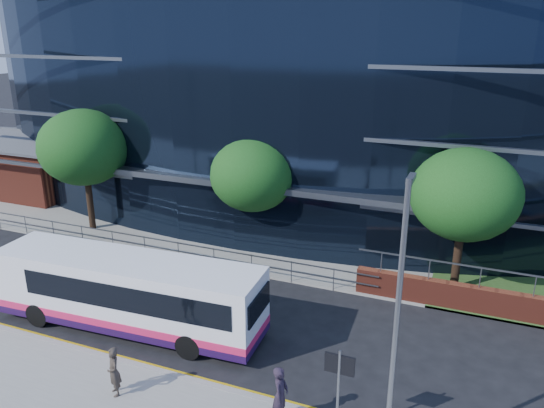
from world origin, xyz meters
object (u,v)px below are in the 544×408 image
at_px(brick_pavilion, 30,164).
at_px(city_bus, 130,292).
at_px(tree_far_b, 253,175).
at_px(pedestrian, 280,395).
at_px(tree_far_a, 84,148).
at_px(pedestrian_b, 114,372).
at_px(street_sign, 339,375).
at_px(tree_far_c, 465,195).
at_px(streetlight_east, 396,325).

distance_m(brick_pavilion, city_bus, 21.45).
xyz_separation_m(tree_far_b, pedestrian, (5.80, -11.18, -3.15)).
relative_size(tree_far_a, pedestrian_b, 4.19).
bearing_deg(street_sign, brick_pavilion, 150.35).
distance_m(brick_pavilion, tree_far_a, 10.48).
bearing_deg(pedestrian, city_bus, 63.97).
bearing_deg(tree_far_c, tree_far_a, 180.00).
xyz_separation_m(street_sign, tree_far_c, (2.50, 10.59, 2.39)).
bearing_deg(pedestrian, brick_pavilion, 53.49).
bearing_deg(city_bus, pedestrian, -23.88).
relative_size(street_sign, pedestrian, 1.54).
bearing_deg(tree_far_b, pedestrian_b, -87.60).
distance_m(tree_far_a, tree_far_b, 10.03).
distance_m(tree_far_a, city_bus, 12.06).
relative_size(tree_far_a, tree_far_b, 1.15).
bearing_deg(city_bus, tree_far_b, 77.02).
bearing_deg(city_bus, tree_far_a, 134.30).
relative_size(street_sign, city_bus, 0.26).
bearing_deg(streetlight_east, tree_far_a, 149.54).
bearing_deg(street_sign, streetlight_east, -21.36).
bearing_deg(tree_far_a, tree_far_c, 0.00).
distance_m(tree_far_b, pedestrian_b, 12.47).
bearing_deg(tree_far_a, street_sign, -31.17).
bearing_deg(pedestrian, street_sign, -92.10).
height_order(city_bus, pedestrian, city_bus).
relative_size(brick_pavilion, tree_far_a, 1.23).
xyz_separation_m(street_sign, pedestrian, (-1.70, -0.09, -1.09)).
bearing_deg(pedestrian_b, brick_pavilion, 179.59).
height_order(city_bus, pedestrian_b, city_bus).
relative_size(street_sign, pedestrian_b, 1.68).
relative_size(brick_pavilion, tree_far_c, 1.32).
bearing_deg(brick_pavilion, streetlight_east, -29.24).
bearing_deg(street_sign, tree_far_a, 148.83).
bearing_deg(tree_far_b, brick_pavilion, 168.12).
relative_size(tree_far_b, tree_far_c, 0.93).
relative_size(city_bus, pedestrian_b, 6.56).
xyz_separation_m(tree_far_b, city_bus, (-1.49, -8.38, -2.66)).
relative_size(street_sign, tree_far_b, 0.46).
height_order(brick_pavilion, city_bus, brick_pavilion).
bearing_deg(streetlight_east, brick_pavilion, 150.76).
xyz_separation_m(city_bus, pedestrian, (7.29, -2.80, -0.49)).
height_order(tree_far_a, city_bus, tree_far_a).
height_order(street_sign, streetlight_east, streetlight_east).
relative_size(streetlight_east, pedestrian, 4.39).
xyz_separation_m(tree_far_a, tree_far_b, (10.00, 0.50, -0.65)).
relative_size(street_sign, tree_far_c, 0.43).
height_order(brick_pavilion, tree_far_a, tree_far_a).
relative_size(pedestrian, pedestrian_b, 1.09).
height_order(brick_pavilion, street_sign, brick_pavilion).
relative_size(streetlight_east, pedestrian_b, 4.80).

